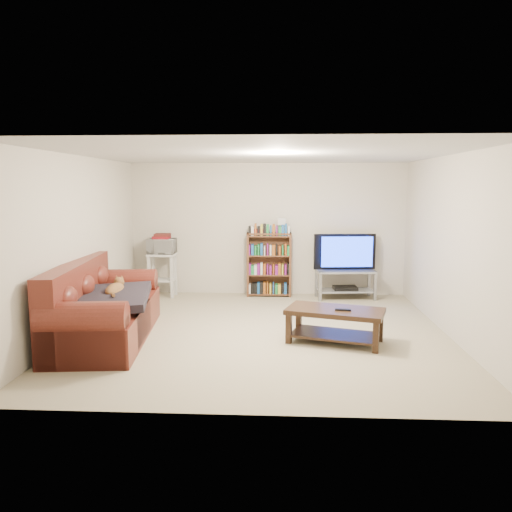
# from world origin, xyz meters

# --- Properties ---
(floor) EXTENTS (5.00, 5.00, 0.00)m
(floor) POSITION_xyz_m (0.00, 0.00, 0.00)
(floor) COLOR tan
(floor) RESTS_ON ground
(ceiling) EXTENTS (5.00, 5.00, 0.00)m
(ceiling) POSITION_xyz_m (0.00, 0.00, 2.40)
(ceiling) COLOR white
(ceiling) RESTS_ON ground
(wall_back) EXTENTS (5.00, 0.00, 5.00)m
(wall_back) POSITION_xyz_m (0.00, 2.50, 1.20)
(wall_back) COLOR beige
(wall_back) RESTS_ON ground
(wall_front) EXTENTS (5.00, 0.00, 5.00)m
(wall_front) POSITION_xyz_m (0.00, -2.50, 1.20)
(wall_front) COLOR beige
(wall_front) RESTS_ON ground
(wall_left) EXTENTS (0.00, 5.00, 5.00)m
(wall_left) POSITION_xyz_m (-2.50, 0.00, 1.20)
(wall_left) COLOR beige
(wall_left) RESTS_ON ground
(wall_right) EXTENTS (0.00, 5.00, 5.00)m
(wall_right) POSITION_xyz_m (2.50, 0.00, 1.20)
(wall_right) COLOR beige
(wall_right) RESTS_ON ground
(sofa) EXTENTS (1.26, 2.46, 1.01)m
(sofa) POSITION_xyz_m (-2.10, -0.40, 0.35)
(sofa) COLOR maroon
(sofa) RESTS_ON floor
(blanket) EXTENTS (1.12, 1.33, 0.20)m
(blanket) POSITION_xyz_m (-1.89, -0.54, 0.58)
(blanket) COLOR black
(blanket) RESTS_ON sofa
(cat) EXTENTS (0.32, 0.67, 0.19)m
(cat) POSITION_xyz_m (-1.91, -0.33, 0.64)
(cat) COLOR brown
(cat) RESTS_ON sofa
(coffee_table) EXTENTS (1.33, 0.93, 0.44)m
(coffee_table) POSITION_xyz_m (0.95, -0.39, 0.31)
(coffee_table) COLOR black
(coffee_table) RESTS_ON floor
(remote) EXTENTS (0.20, 0.08, 0.02)m
(remote) POSITION_xyz_m (1.04, -0.47, 0.45)
(remote) COLOR black
(remote) RESTS_ON coffee_table
(tv_stand) EXTENTS (1.06, 0.56, 0.51)m
(tv_stand) POSITION_xyz_m (1.40, 2.15, 0.35)
(tv_stand) COLOR #999EA3
(tv_stand) RESTS_ON floor
(television) EXTENTS (1.11, 0.25, 0.64)m
(television) POSITION_xyz_m (1.40, 2.15, 0.83)
(television) COLOR black
(television) RESTS_ON tv_stand
(dvd_player) EXTENTS (0.44, 0.32, 0.06)m
(dvd_player) POSITION_xyz_m (1.40, 2.15, 0.19)
(dvd_player) COLOR black
(dvd_player) RESTS_ON tv_stand
(bookshelf) EXTENTS (0.81, 0.26, 1.16)m
(bookshelf) POSITION_xyz_m (0.04, 2.30, 0.60)
(bookshelf) COLOR brown
(bookshelf) RESTS_ON floor
(shelf_clutter) EXTENTS (0.59, 0.19, 0.28)m
(shelf_clutter) POSITION_xyz_m (0.13, 2.32, 1.26)
(shelf_clutter) COLOR silver
(shelf_clutter) RESTS_ON bookshelf
(microwave_stand) EXTENTS (0.50, 0.36, 0.78)m
(microwave_stand) POSITION_xyz_m (-1.89, 2.16, 0.50)
(microwave_stand) COLOR silver
(microwave_stand) RESTS_ON floor
(microwave) EXTENTS (0.49, 0.34, 0.27)m
(microwave) POSITION_xyz_m (-1.89, 2.16, 0.92)
(microwave) COLOR silver
(microwave) RESTS_ON microwave_stand
(game_boxes) EXTENTS (0.29, 0.25, 0.05)m
(game_boxes) POSITION_xyz_m (-1.89, 2.16, 1.08)
(game_boxes) COLOR maroon
(game_boxes) RESTS_ON microwave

